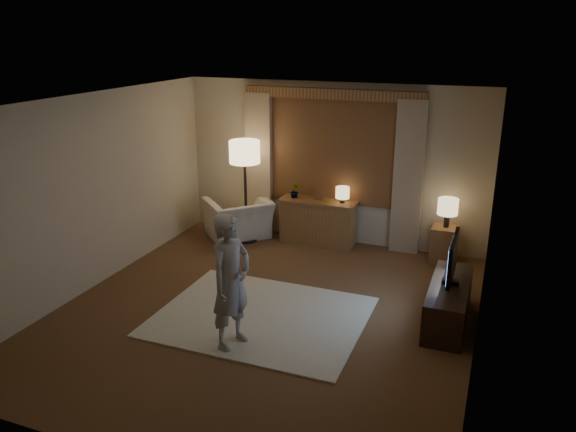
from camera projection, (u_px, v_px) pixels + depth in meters
The scene contains 13 objects.
room at pixel (280, 199), 7.07m from camera, with size 5.04×5.54×2.64m.
rug at pixel (261, 316), 6.91m from camera, with size 2.50×2.00×0.02m, color #F3EACD.
sideboard at pixel (318, 223), 9.19m from camera, with size 1.20×0.40×0.70m, color brown.
picture_frame at pixel (318, 197), 9.05m from camera, with size 0.16×0.02×0.20m, color brown.
plant at pixel (295, 191), 9.17m from camera, with size 0.17×0.13×0.30m, color #999999.
table_lamp_sideboard at pixel (343, 193), 8.88m from camera, with size 0.22×0.22×0.30m.
floor_lamp at pixel (245, 158), 8.96m from camera, with size 0.49×0.49×1.69m.
armchair at pixel (239, 218), 9.47m from camera, with size 1.01×0.89×0.66m, color beige.
side_table at pixel (444, 244), 8.47m from camera, with size 0.40×0.40×0.56m, color brown.
table_lamp_side at pixel (448, 207), 8.29m from camera, with size 0.30×0.30×0.44m.
tv_stand at pixel (448, 303), 6.73m from camera, with size 0.45×1.40×0.50m, color black.
tv at pixel (453, 259), 6.55m from camera, with size 0.20×0.81×0.59m.
person at pixel (231, 281), 6.06m from camera, with size 0.56×0.37×1.53m, color #AEA7A0.
Camera 1 is at (2.55, -5.77, 3.38)m, focal length 35.00 mm.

